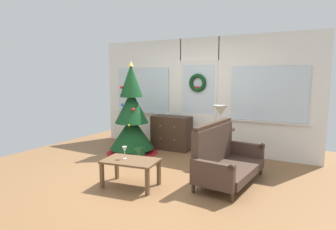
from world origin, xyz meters
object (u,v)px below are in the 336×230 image
christmas_tree (132,120)px  coffee_table (131,164)px  gift_box (139,152)px  side_table (222,139)px  wine_glass (125,150)px  settee_sofa (224,159)px  table_lamp (220,113)px  dresser_cabinet (171,133)px

christmas_tree → coffee_table: (1.16, -1.61, -0.38)m
coffee_table → gift_box: 1.64m
side_table → coffee_table: bearing=-116.3°
side_table → wine_glass: size_ratio=3.66×
settee_sofa → side_table: size_ratio=2.13×
settee_sofa → christmas_tree: bearing=163.4°
table_lamp → christmas_tree: bearing=-174.7°
christmas_tree → coffee_table: bearing=-54.3°
wine_glass → side_table: bearing=60.6°
dresser_cabinet → gift_box: size_ratio=4.21×
settee_sofa → dresser_cabinet: bearing=141.2°
christmas_tree → table_lamp: (1.97, 0.18, 0.26)m
dresser_cabinet → wine_glass: (0.42, -2.30, 0.18)m
dresser_cabinet → side_table: 1.52m
christmas_tree → wine_glass: size_ratio=10.40×
christmas_tree → wine_glass: 1.92m
dresser_cabinet → side_table: size_ratio=1.28×
dresser_cabinet → table_lamp: table_lamp is taller
table_lamp → coffee_table: (-0.81, -1.79, -0.64)m
dresser_cabinet → side_table: bearing=-21.4°
settee_sofa → side_table: settee_sofa is taller
table_lamp → wine_glass: bearing=-117.3°
side_table → wine_glass: side_table is taller
table_lamp → coffee_table: size_ratio=0.48×
side_table → wine_glass: (-0.98, -1.75, 0.06)m
table_lamp → wine_glass: (-0.92, -1.79, -0.43)m
christmas_tree → gift_box: bearing=-34.3°
christmas_tree → gift_box: size_ratio=9.30×
settee_sofa → gift_box: bearing=166.7°
table_lamp → wine_glass: size_ratio=2.26×
settee_sofa → table_lamp: size_ratio=3.46×
table_lamp → dresser_cabinet: bearing=159.2°
table_lamp → settee_sofa: bearing=-66.4°
side_table → gift_box: 1.79m
coffee_table → gift_box: size_ratio=4.18×
table_lamp → coffee_table: bearing=-114.2°
christmas_tree → side_table: (2.03, 0.14, -0.23)m
gift_box → table_lamp: bearing=13.8°
side_table → coffee_table: side_table is taller
dresser_cabinet → settee_sofa: (1.73, -1.40, -0.01)m
coffee_table → wine_glass: (-0.12, 0.01, 0.21)m
side_table → wine_glass: 2.01m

